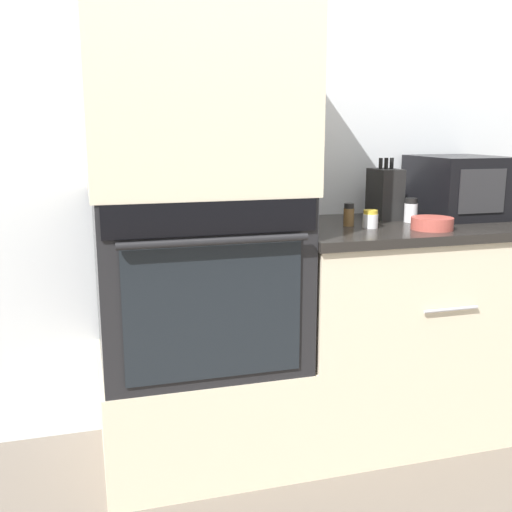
{
  "coord_description": "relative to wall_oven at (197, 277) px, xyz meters",
  "views": [
    {
      "loc": [
        -0.75,
        -1.82,
        1.26
      ],
      "look_at": [
        -0.17,
        0.21,
        0.8
      ],
      "focal_mm": 42.0,
      "sensor_mm": 36.0,
      "label": 1
    }
  ],
  "objects": [
    {
      "name": "bowl",
      "position": [
        0.87,
        -0.17,
        0.19
      ],
      "size": [
        0.16,
        0.16,
        0.05
      ],
      "color": "#B24C42",
      "rests_on": "counter_unit"
    },
    {
      "name": "condiment_jar_mid",
      "position": [
        0.66,
        -0.07,
        0.2
      ],
      "size": [
        0.06,
        0.06,
        0.07
      ],
      "color": "silver",
      "rests_on": "counter_unit"
    },
    {
      "name": "condiment_jar_near",
      "position": [
        0.88,
        0.02,
        0.21
      ],
      "size": [
        0.05,
        0.05,
        0.1
      ],
      "color": "silver",
      "rests_on": "counter_unit"
    },
    {
      "name": "oven_cabinet_base",
      "position": [
        0.0,
        0.0,
        -0.52
      ],
      "size": [
        0.74,
        0.6,
        0.41
      ],
      "color": "beige",
      "rests_on": "ground_plane"
    },
    {
      "name": "counter_unit",
      "position": [
        0.88,
        0.0,
        -0.28
      ],
      "size": [
        1.03,
        0.63,
        0.88
      ],
      "color": "beige",
      "rests_on": "ground_plane"
    },
    {
      "name": "wall_back",
      "position": [
        0.37,
        0.33,
        0.53
      ],
      "size": [
        8.0,
        0.05,
        2.5
      ],
      "color": "silver",
      "rests_on": "ground_plane"
    },
    {
      "name": "ground_plane",
      "position": [
        0.37,
        -0.3,
        -0.72
      ],
      "size": [
        12.0,
        12.0,
        0.0
      ],
      "primitive_type": "plane",
      "color": "#6B6056"
    },
    {
      "name": "oven_cabinet_upper",
      "position": [
        0.0,
        0.0,
        0.65
      ],
      "size": [
        0.74,
        0.6,
        0.68
      ],
      "color": "beige",
      "rests_on": "wall_oven"
    },
    {
      "name": "knife_block",
      "position": [
        0.82,
        0.13,
        0.27
      ],
      "size": [
        0.1,
        0.16,
        0.25
      ],
      "color": "black",
      "rests_on": "counter_unit"
    },
    {
      "name": "microwave",
      "position": [
        1.15,
        0.1,
        0.29
      ],
      "size": [
        0.33,
        0.38,
        0.26
      ],
      "color": "black",
      "rests_on": "counter_unit"
    },
    {
      "name": "wall_oven",
      "position": [
        0.0,
        0.0,
        0.0
      ],
      "size": [
        0.72,
        0.64,
        0.63
      ],
      "color": "black",
      "rests_on": "oven_cabinet_base"
    },
    {
      "name": "condiment_jar_far",
      "position": [
        0.6,
        -0.0,
        0.21
      ],
      "size": [
        0.04,
        0.04,
        0.09
      ],
      "color": "brown",
      "rests_on": "counter_unit"
    }
  ]
}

